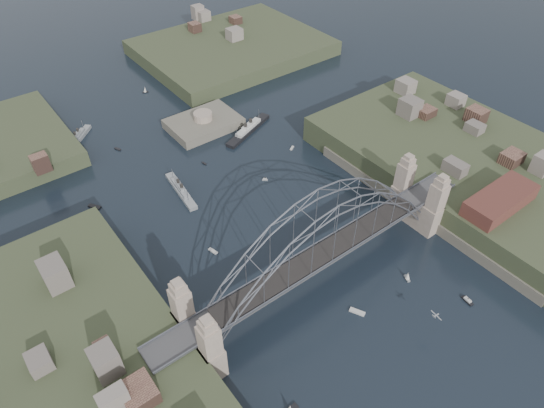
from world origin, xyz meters
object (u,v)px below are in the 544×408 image
(bridge, at_px, (324,241))
(naval_cruiser_far, at_px, (78,138))
(fort_island, at_px, (204,128))
(ocean_liner, at_px, (248,130))
(wharf_shed, at_px, (500,200))
(naval_cruiser_near, at_px, (181,190))

(bridge, height_order, naval_cruiser_far, bridge)
(fort_island, height_order, ocean_liner, fort_island)
(fort_island, bearing_deg, wharf_shed, -69.15)
(fort_island, xyz_separation_m, naval_cruiser_near, (-22.17, -24.26, 1.14))
(bridge, relative_size, naval_cruiser_near, 4.86)
(bridge, bearing_deg, naval_cruiser_near, 102.53)
(fort_island, distance_m, naval_cruiser_near, 32.88)
(ocean_liner, bearing_deg, naval_cruiser_near, -157.48)
(fort_island, xyz_separation_m, naval_cruiser_far, (-35.12, 17.62, 1.11))
(ocean_liner, bearing_deg, bridge, -110.37)
(bridge, xyz_separation_m, wharf_shed, (44.00, -14.00, -2.32))
(fort_island, distance_m, ocean_liner, 14.83)
(bridge, height_order, wharf_shed, bridge)
(naval_cruiser_far, relative_size, ocean_liner, 0.57)
(wharf_shed, distance_m, naval_cruiser_near, 81.16)
(wharf_shed, bearing_deg, naval_cruiser_near, 132.20)
(naval_cruiser_near, relative_size, ocean_liner, 0.83)
(bridge, xyz_separation_m, ocean_liner, (21.92, 59.04, -11.52))
(bridge, bearing_deg, wharf_shed, -17.65)
(naval_cruiser_near, bearing_deg, fort_island, 47.59)
(naval_cruiser_near, distance_m, ocean_liner, 34.74)
(ocean_liner, bearing_deg, naval_cruiser_far, 147.61)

